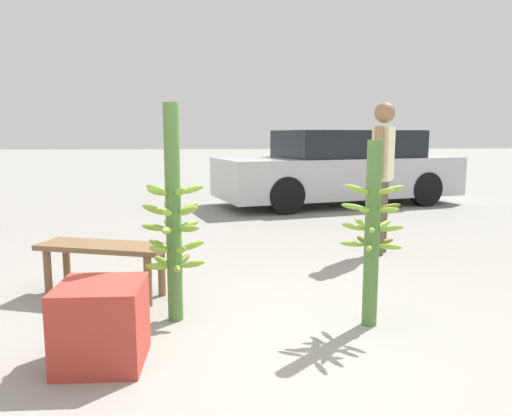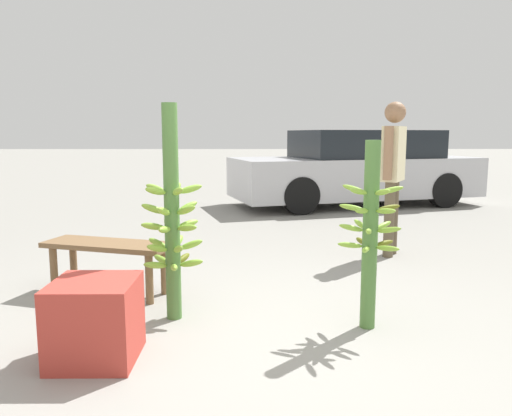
% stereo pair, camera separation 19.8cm
% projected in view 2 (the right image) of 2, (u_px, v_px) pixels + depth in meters
% --- Properties ---
extents(ground_plane, '(80.00, 80.00, 0.00)m').
position_uv_depth(ground_plane, '(269.00, 349.00, 3.02)').
color(ground_plane, gray).
extents(banana_stalk_left, '(0.43, 0.43, 1.50)m').
position_uv_depth(banana_stalk_left, '(172.00, 218.00, 3.43)').
color(banana_stalk_left, '#4C7A38').
rests_on(banana_stalk_left, ground_plane).
extents(banana_stalk_center, '(0.42, 0.42, 1.25)m').
position_uv_depth(banana_stalk_center, '(370.00, 232.00, 3.27)').
color(banana_stalk_center, '#4C7A38').
rests_on(banana_stalk_center, ground_plane).
extents(vendor_person, '(0.35, 0.54, 1.62)m').
position_uv_depth(vendor_person, '(393.00, 164.00, 5.22)').
color(vendor_person, brown).
rests_on(vendor_person, ground_plane).
extents(market_bench, '(1.10, 0.64, 0.43)m').
position_uv_depth(market_bench, '(108.00, 252.00, 4.01)').
color(market_bench, brown).
rests_on(market_bench, ground_plane).
extents(parked_car, '(4.70, 2.84, 1.35)m').
position_uv_depth(parked_car, '(357.00, 169.00, 9.08)').
color(parked_car, '#B7B7BC').
rests_on(parked_car, ground_plane).
extents(produce_crate, '(0.47, 0.47, 0.47)m').
position_uv_depth(produce_crate, '(95.00, 321.00, 2.85)').
color(produce_crate, '#B2382D').
rests_on(produce_crate, ground_plane).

